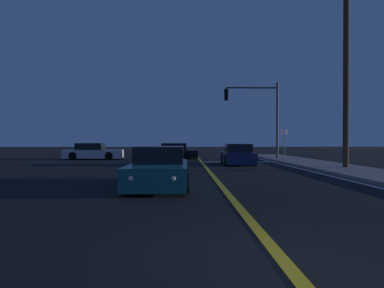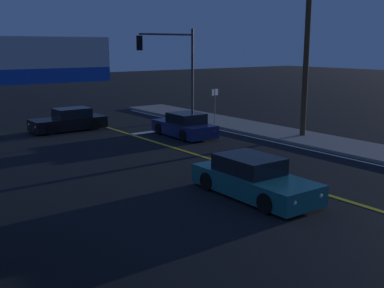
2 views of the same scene
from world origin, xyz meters
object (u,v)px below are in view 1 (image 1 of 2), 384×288
(utility_pole_right, at_px, (346,66))
(car_far_approaching_teal, at_px, (160,169))
(car_distant_tail_black, at_px, (171,152))
(traffic_signal_near_right, at_px, (259,108))
(car_mid_block_white, at_px, (93,152))
(street_sign_corner, at_px, (284,140))
(car_side_waiting_navy, at_px, (238,155))

(utility_pole_right, bearing_deg, car_far_approaching_teal, -148.17)
(car_distant_tail_black, bearing_deg, traffic_signal_near_right, -100.00)
(car_far_approaching_teal, bearing_deg, car_distant_tail_black, -88.65)
(car_far_approaching_teal, relative_size, utility_pole_right, 0.45)
(car_mid_block_white, distance_m, car_far_approaching_teal, 17.72)
(street_sign_corner, bearing_deg, utility_pole_right, -76.89)
(car_far_approaching_teal, bearing_deg, street_sign_corner, -123.30)
(car_mid_block_white, bearing_deg, car_far_approaching_teal, 22.59)
(car_mid_block_white, height_order, traffic_signal_near_right, traffic_signal_near_right)
(traffic_signal_near_right, bearing_deg, car_side_waiting_navy, 61.96)
(traffic_signal_near_right, relative_size, street_sign_corner, 2.56)
(car_distant_tail_black, xyz_separation_m, street_sign_corner, (8.14, -3.89, 1.03))
(traffic_signal_near_right, distance_m, utility_pole_right, 9.28)
(car_mid_block_white, relative_size, car_far_approaching_teal, 0.99)
(traffic_signal_near_right, distance_m, street_sign_corner, 3.94)
(car_side_waiting_navy, xyz_separation_m, utility_pole_right, (5.02, -4.26, 4.87))
(utility_pole_right, bearing_deg, traffic_signal_near_right, 106.40)
(car_mid_block_white, distance_m, traffic_signal_near_right, 14.09)
(street_sign_corner, bearing_deg, car_far_approaching_teal, -123.91)
(car_side_waiting_navy, bearing_deg, street_sign_corner, 27.46)
(utility_pole_right, bearing_deg, car_mid_block_white, 146.75)
(car_far_approaching_teal, bearing_deg, car_side_waiting_navy, -112.64)
(car_mid_block_white, height_order, car_far_approaching_teal, same)
(car_side_waiting_navy, xyz_separation_m, traffic_signal_near_right, (2.42, 4.55, 3.52))
(traffic_signal_near_right, height_order, utility_pole_right, utility_pole_right)
(car_mid_block_white, xyz_separation_m, traffic_signal_near_right, (13.53, -1.76, 3.52))
(car_side_waiting_navy, xyz_separation_m, street_sign_corner, (3.62, 1.75, 1.03))
(car_mid_block_white, relative_size, car_side_waiting_navy, 1.13)
(car_far_approaching_teal, distance_m, street_sign_corner, 14.27)
(car_mid_block_white, height_order, street_sign_corner, street_sign_corner)
(car_side_waiting_navy, height_order, utility_pole_right, utility_pole_right)
(car_side_waiting_navy, bearing_deg, car_mid_block_white, 152.06)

